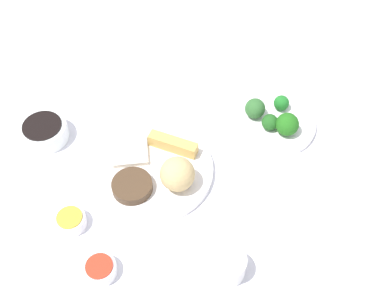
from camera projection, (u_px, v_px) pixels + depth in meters
name	position (u px, v px, depth m)	size (l,w,h in m)	color
tabletop	(158.00, 165.00, 1.05)	(2.20, 2.20, 0.02)	white
main_plate	(154.00, 170.00, 1.02)	(0.26, 0.26, 0.02)	white
rice_scoop	(177.00, 174.00, 0.96)	(0.07, 0.07, 0.07)	tan
spring_roll	(173.00, 144.00, 1.04)	(0.11, 0.03, 0.03)	tan
crab_rangoon_wonton	(130.00, 151.00, 1.04)	(0.08, 0.08, 0.01)	beige
stir_fry_heap	(132.00, 186.00, 0.97)	(0.09, 0.09, 0.02)	#46311F
broccoli_plate	(272.00, 122.00, 1.11)	(0.20, 0.20, 0.01)	white
broccoli_floret_0	(281.00, 103.00, 1.11)	(0.04, 0.04, 0.04)	#1F7125
broccoli_floret_1	(287.00, 124.00, 1.06)	(0.05, 0.05, 0.05)	#216719
broccoli_floret_2	(270.00, 122.00, 1.07)	(0.04, 0.04, 0.04)	#20591E
broccoli_floret_3	(255.00, 108.00, 1.09)	(0.05, 0.05, 0.05)	#2F632D
soy_sauce_bowl	(44.00, 132.00, 1.07)	(0.11, 0.11, 0.04)	white
soy_sauce_bowl_liquid	(42.00, 126.00, 1.06)	(0.09, 0.09, 0.00)	black
sauce_ramekin_sweet_and_sour	(100.00, 269.00, 0.87)	(0.06, 0.06, 0.03)	white
sauce_ramekin_sweet_and_sour_liquid	(99.00, 266.00, 0.86)	(0.05, 0.05, 0.00)	red
sauce_ramekin_hot_mustard	(71.00, 221.00, 0.94)	(0.06, 0.06, 0.03)	white
sauce_ramekin_hot_mustard_liquid	(69.00, 217.00, 0.93)	(0.05, 0.05, 0.00)	yellow
teacup	(229.00, 266.00, 0.86)	(0.07, 0.07, 0.06)	white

